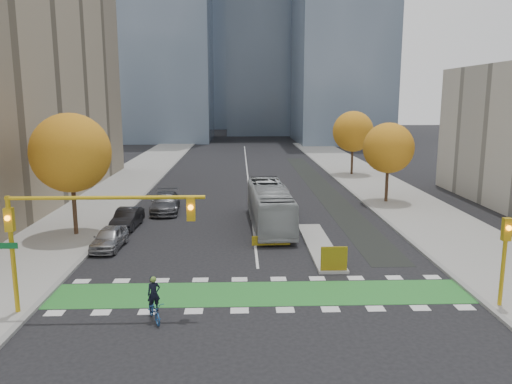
{
  "coord_description": "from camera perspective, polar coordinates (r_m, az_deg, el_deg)",
  "views": [
    {
      "loc": [
        -0.96,
        -20.87,
        9.15
      ],
      "look_at": [
        0.12,
        11.66,
        3.0
      ],
      "focal_mm": 35.0,
      "sensor_mm": 36.0,
      "label": 1
    }
  ],
  "objects": [
    {
      "name": "curb_east",
      "position": [
        43.27,
        12.82,
        -1.67
      ],
      "size": [
        0.3,
        120.0,
        0.16
      ],
      "primitive_type": "cube",
      "color": "gray",
      "rests_on": "ground"
    },
    {
      "name": "median_island",
      "position": [
        31.61,
        7.25,
        -6.07
      ],
      "size": [
        1.6,
        10.0,
        0.16
      ],
      "primitive_type": "cube",
      "color": "gray",
      "rests_on": "ground"
    },
    {
      "name": "cyclist",
      "position": [
        21.66,
        -11.55,
        -12.65
      ],
      "size": [
        1.21,
        1.77,
        1.94
      ],
      "rotation": [
        0.0,
        0.0,
        0.41
      ],
      "color": "navy",
      "rests_on": "ground"
    },
    {
      "name": "ground",
      "position": [
        22.81,
        0.69,
        -12.96
      ],
      "size": [
        300.0,
        300.0,
        0.0
      ],
      "primitive_type": "plane",
      "color": "black",
      "rests_on": "ground"
    },
    {
      "name": "traffic_signal_east",
      "position": [
        24.23,
        26.56,
        -5.82
      ],
      "size": [
        0.35,
        0.43,
        4.1
      ],
      "color": "#BF9914",
      "rests_on": "ground"
    },
    {
      "name": "traffic_signal_west",
      "position": [
        22.12,
        -20.25,
        -3.36
      ],
      "size": [
        8.53,
        0.56,
        5.2
      ],
      "color": "#BF9914",
      "rests_on": "ground"
    },
    {
      "name": "sidewalk_west",
      "position": [
        43.7,
        -18.54,
        -1.85
      ],
      "size": [
        7.0,
        120.0,
        0.15
      ],
      "primitive_type": "cube",
      "color": "gray",
      "rests_on": "ground"
    },
    {
      "name": "curb_west",
      "position": [
        42.83,
        -14.05,
        -1.86
      ],
      "size": [
        0.3,
        120.0,
        0.16
      ],
      "primitive_type": "cube",
      "color": "gray",
      "rests_on": "ground"
    },
    {
      "name": "parked_car_b",
      "position": [
        36.79,
        -14.49,
        -2.93
      ],
      "size": [
        1.7,
        4.31,
        1.4
      ],
      "primitive_type": "imported",
      "rotation": [
        0.0,
        0.0,
        -0.05
      ],
      "color": "black",
      "rests_on": "ground"
    },
    {
      "name": "tree_east_far",
      "position": [
        60.51,
        11.03,
        6.8
      ],
      "size": [
        4.8,
        4.8,
        7.65
      ],
      "color": "#332114",
      "rests_on": "ground"
    },
    {
      "name": "hazard_board",
      "position": [
        26.88,
        8.9,
        -7.53
      ],
      "size": [
        1.4,
        0.12,
        1.3
      ],
      "primitive_type": "cube",
      "color": "yellow",
      "rests_on": "median_island"
    },
    {
      "name": "bike_crossing",
      "position": [
        24.18,
        0.52,
        -11.52
      ],
      "size": [
        20.0,
        3.0,
        0.01
      ],
      "primitive_type": "cube",
      "color": "#287B2D",
      "rests_on": "ground"
    },
    {
      "name": "tree_west",
      "position": [
        34.85,
        -20.42,
        4.21
      ],
      "size": [
        5.2,
        5.2,
        8.22
      ],
      "color": "#332114",
      "rests_on": "ground"
    },
    {
      "name": "parked_car_a",
      "position": [
        32.09,
        -16.41,
        -5.05
      ],
      "size": [
        1.82,
        4.08,
        1.36
      ],
      "primitive_type": "imported",
      "rotation": [
        0.0,
        0.0,
        -0.05
      ],
      "color": "gray",
      "rests_on": "ground"
    },
    {
      "name": "parked_car_c",
      "position": [
        41.2,
        -10.31,
        -1.19
      ],
      "size": [
        2.54,
        5.54,
        1.57
      ],
      "primitive_type": "imported",
      "rotation": [
        0.0,
        0.0,
        0.06
      ],
      "color": "#4E4F54",
      "rests_on": "ground"
    },
    {
      "name": "bus",
      "position": [
        35.88,
        1.57,
        -1.6
      ],
      "size": [
        2.99,
        10.93,
        3.02
      ],
      "primitive_type": "imported",
      "rotation": [
        0.0,
        0.0,
        0.04
      ],
      "color": "#A1A6A9",
      "rests_on": "ground"
    },
    {
      "name": "sidewalk_east",
      "position": [
        44.29,
        17.2,
        -1.61
      ],
      "size": [
        7.0,
        120.0,
        0.15
      ],
      "primitive_type": "cube",
      "color": "gray",
      "rests_on": "ground"
    },
    {
      "name": "tree_east_near",
      "position": [
        44.99,
        14.9,
        4.88
      ],
      "size": [
        4.4,
        4.4,
        7.08
      ],
      "color": "#332114",
      "rests_on": "ground"
    },
    {
      "name": "centre_line",
      "position": [
        61.56,
        -0.99,
        2.16
      ],
      "size": [
        0.15,
        70.0,
        0.01
      ],
      "primitive_type": "cube",
      "color": "silver",
      "rests_on": "ground"
    },
    {
      "name": "bike_lane_paint",
      "position": [
        52.37,
        7.42,
        0.56
      ],
      "size": [
        2.5,
        50.0,
        0.01
      ],
      "primitive_type": "cube",
      "color": "black",
      "rests_on": "ground"
    }
  ]
}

